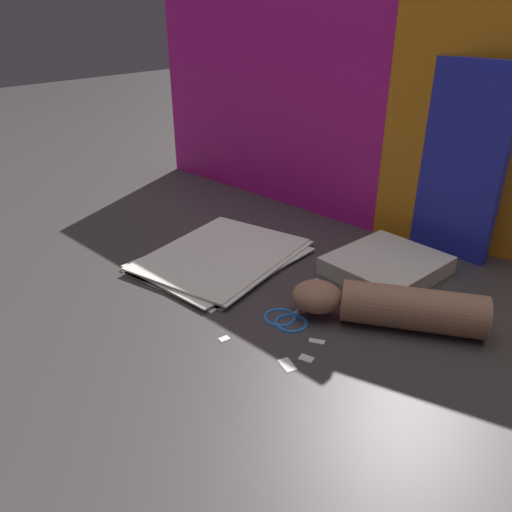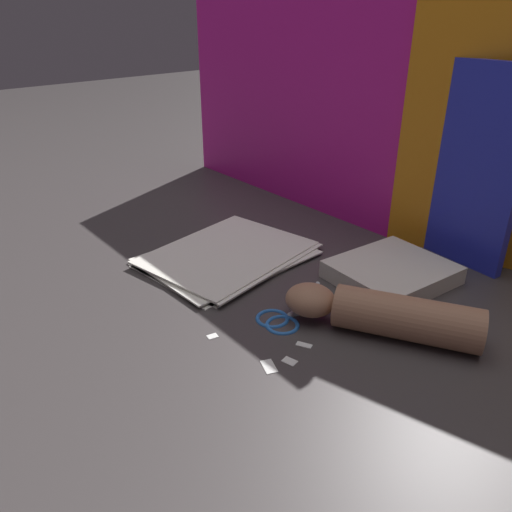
% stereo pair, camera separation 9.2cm
% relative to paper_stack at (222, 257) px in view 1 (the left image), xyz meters
% --- Properties ---
extents(ground_plane, '(6.00, 6.00, 0.00)m').
position_rel_paper_stack_xyz_m(ground_plane, '(0.14, -0.01, -0.01)').
color(ground_plane, '#3D3838').
extents(backdrop_panel_left, '(0.77, 0.10, 0.54)m').
position_rel_paper_stack_xyz_m(backdrop_panel_left, '(-0.17, 0.37, 0.26)').
color(backdrop_panel_left, '#D81E9E').
rests_on(backdrop_panel_left, ground_plane).
extents(backdrop_panel_center, '(0.63, 0.15, 0.39)m').
position_rel_paper_stack_xyz_m(backdrop_panel_center, '(0.12, 0.37, 0.19)').
color(backdrop_panel_center, '#2833D1').
rests_on(backdrop_panel_center, ground_plane).
extents(paper_stack, '(0.28, 0.35, 0.02)m').
position_rel_paper_stack_xyz_m(paper_stack, '(0.00, 0.00, 0.00)').
color(paper_stack, white).
rests_on(paper_stack, ground_plane).
extents(book_closed, '(0.22, 0.24, 0.03)m').
position_rel_paper_stack_xyz_m(book_closed, '(0.29, 0.16, 0.01)').
color(book_closed, silver).
rests_on(book_closed, ground_plane).
extents(scissors, '(0.12, 0.19, 0.01)m').
position_rel_paper_stack_xyz_m(scissors, '(0.24, -0.08, -0.00)').
color(scissors, silver).
rests_on(scissors, ground_plane).
extents(hand_forearm, '(0.31, 0.19, 0.07)m').
position_rel_paper_stack_xyz_m(hand_forearm, '(0.37, -0.01, 0.03)').
color(hand_forearm, '#A87556').
rests_on(hand_forearm, ground_plane).
extents(paper_scrap_near, '(0.04, 0.03, 0.00)m').
position_rel_paper_stack_xyz_m(paper_scrap_near, '(0.30, -0.20, -0.01)').
color(paper_scrap_near, white).
rests_on(paper_scrap_near, ground_plane).
extents(paper_scrap_mid, '(0.03, 0.02, 0.00)m').
position_rel_paper_stack_xyz_m(paper_scrap_mid, '(0.31, -0.12, -0.01)').
color(paper_scrap_mid, white).
rests_on(paper_scrap_mid, ground_plane).
extents(paper_scrap_far, '(0.02, 0.02, 0.00)m').
position_rel_paper_stack_xyz_m(paper_scrap_far, '(0.19, -0.21, -0.01)').
color(paper_scrap_far, white).
rests_on(paper_scrap_far, ground_plane).
extents(paper_scrap_side, '(0.02, 0.02, 0.00)m').
position_rel_paper_stack_xyz_m(paper_scrap_side, '(0.32, -0.17, -0.01)').
color(paper_scrap_side, white).
rests_on(paper_scrap_side, ground_plane).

